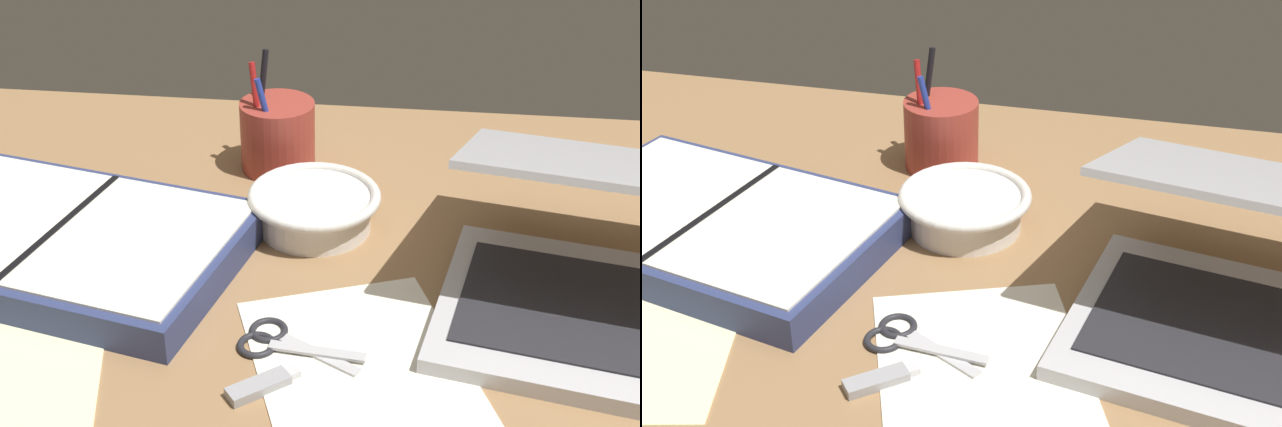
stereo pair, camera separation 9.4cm
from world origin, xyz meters
The scene contains 9 objects.
desk_top centered at (0.00, 0.00, 1.00)cm, with size 140.00×100.00×2.00cm, color #936D47.
laptop centered at (30.35, 1.53, 7.46)cm, with size 40.11×39.05×17.82cm.
bowl centered at (-2.28, 14.37, 4.74)cm, with size 15.57×15.57×4.88cm.
pen_cup centered at (-9.03, 28.87, 6.72)cm, with size 9.74×9.74×15.54cm.
planner centered at (-29.19, 4.65, 4.05)cm, with size 43.78×33.59×4.29cm.
scissors centered at (-3.24, -7.72, 2.34)cm, with size 12.65×7.71×0.80cm.
paper_sheet_front centered at (5.79, -11.29, 2.08)cm, with size 19.42×27.74×0.16cm, color silver.
paper_sheet_beside_planner centered at (-28.93, -13.10, 2.08)cm, with size 19.37×25.28×0.16cm, color #F4EFB2.
usb_drive centered at (-3.49, -14.36, 2.50)cm, with size 6.59×5.79×1.00cm.
Camera 1 is at (9.40, -74.71, 57.21)cm, focal length 50.00 mm.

